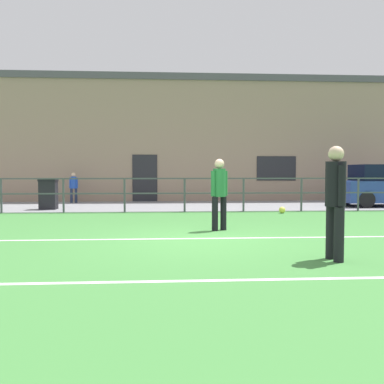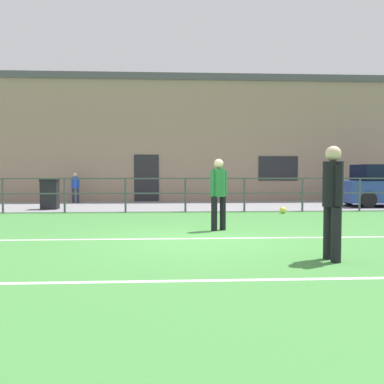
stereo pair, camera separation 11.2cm
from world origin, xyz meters
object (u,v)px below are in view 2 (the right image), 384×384
at_px(player_goalkeeper, 333,196).
at_px(trash_bin_0, 50,194).
at_px(soccer_ball_match, 283,210).
at_px(player_striker, 219,190).
at_px(spectator_child, 75,186).

relative_size(player_goalkeeper, trash_bin_0, 1.65).
xyz_separation_m(soccer_ball_match, trash_bin_0, (-7.95, 1.78, 0.46)).
distance_m(player_goalkeeper, player_striker, 3.75).
distance_m(player_goalkeeper, soccer_ball_match, 7.62).
relative_size(player_goalkeeper, soccer_ball_match, 8.33).
bearing_deg(player_striker, trash_bin_0, 103.24).
bearing_deg(player_goalkeeper, soccer_ball_match, -15.10).
height_order(player_striker, spectator_child, player_striker).
bearing_deg(player_striker, soccer_ball_match, 27.05).
relative_size(player_goalkeeper, spectator_child, 1.37).
xyz_separation_m(player_striker, trash_bin_0, (-5.36, 5.74, -0.38)).
bearing_deg(player_goalkeeper, trash_bin_0, 30.31).
distance_m(player_striker, trash_bin_0, 7.86).
xyz_separation_m(player_goalkeeper, soccer_ball_match, (1.24, 7.46, -0.90)).
bearing_deg(spectator_child, soccer_ball_match, 138.15).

